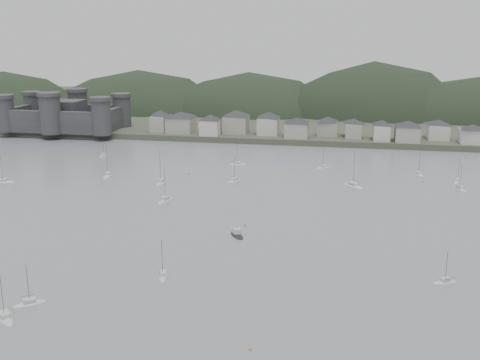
# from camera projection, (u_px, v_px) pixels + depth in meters

# --- Properties ---
(ground) EXTENTS (900.00, 900.00, 0.00)m
(ground) POSITION_uv_depth(u_px,v_px,m) (176.00, 289.00, 127.22)
(ground) COLOR slate
(ground) RESTS_ON ground
(far_shore_land) EXTENTS (900.00, 250.00, 3.00)m
(far_shore_land) POSITION_uv_depth(u_px,v_px,m) (298.00, 110.00, 407.11)
(far_shore_land) COLOR #383D2D
(far_shore_land) RESTS_ON ground
(forested_ridge) EXTENTS (851.55, 103.94, 102.57)m
(forested_ridge) POSITION_uv_depth(u_px,v_px,m) (301.00, 134.00, 385.12)
(forested_ridge) COLOR black
(forested_ridge) RESTS_ON ground
(castle) EXTENTS (66.00, 43.00, 20.00)m
(castle) POSITION_uv_depth(u_px,v_px,m) (65.00, 115.00, 317.38)
(castle) COLOR #2F2F32
(castle) RESTS_ON far_shore_land
(waterfront_town) EXTENTS (451.48, 28.46, 12.92)m
(waterfront_town) POSITION_uv_depth(u_px,v_px,m) (378.00, 127.00, 289.91)
(waterfront_town) COLOR gray
(waterfront_town) RESTS_ON far_shore_land
(moored_fleet) EXTENTS (242.38, 156.31, 13.67)m
(moored_fleet) POSITION_uv_depth(u_px,v_px,m) (194.00, 203.00, 190.51)
(moored_fleet) COLOR beige
(moored_fleet) RESTS_ON ground
(motor_launch_far) EXTENTS (5.94, 7.40, 3.72)m
(motor_launch_far) POSITION_uv_depth(u_px,v_px,m) (237.00, 235.00, 160.08)
(motor_launch_far) COLOR black
(motor_launch_far) RESTS_ON ground
(mooring_buoys) EXTENTS (147.34, 129.81, 0.70)m
(mooring_buoys) POSITION_uv_depth(u_px,v_px,m) (216.00, 215.00, 177.61)
(mooring_buoys) COLOR #C66442
(mooring_buoys) RESTS_ON ground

